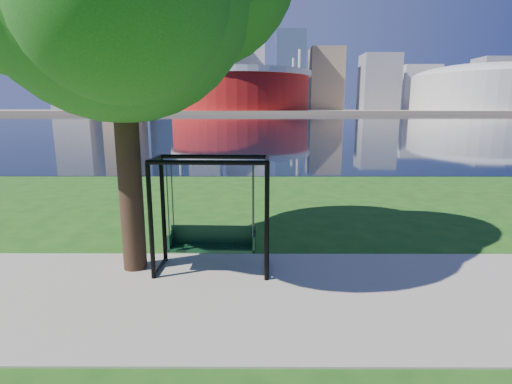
{
  "coord_description": "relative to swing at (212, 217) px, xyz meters",
  "views": [
    {
      "loc": [
        0.3,
        -6.97,
        3.22
      ],
      "look_at": [
        0.27,
        0.0,
        1.76
      ],
      "focal_mm": 28.0,
      "sensor_mm": 36.0,
      "label": 1
    }
  ],
  "objects": [
    {
      "name": "arena",
      "position": [
        135.6,
        234.37,
        14.76
      ],
      "size": [
        84.0,
        84.0,
        26.56
      ],
      "color": "beige",
      "rests_on": "far_bank"
    },
    {
      "name": "river",
      "position": [
        0.6,
        101.37,
        -1.11
      ],
      "size": [
        900.0,
        180.0,
        0.02
      ],
      "primitive_type": "cube",
      "color": "black",
      "rests_on": "ground"
    },
    {
      "name": "swing",
      "position": [
        0.0,
        0.0,
        0.0
      ],
      "size": [
        2.29,
        1.05,
        2.31
      ],
      "rotation": [
        0.0,
        0.0,
        -0.03
      ],
      "color": "black",
      "rests_on": "ground"
    },
    {
      "name": "path",
      "position": [
        0.6,
        -1.13,
        -1.1
      ],
      "size": [
        120.0,
        4.0,
        0.03
      ],
      "primitive_type": "cube",
      "color": "#9E937F",
      "rests_on": "ground"
    },
    {
      "name": "ground",
      "position": [
        0.6,
        -0.63,
        -1.12
      ],
      "size": [
        900.0,
        900.0,
        0.0
      ],
      "primitive_type": "plane",
      "color": "#1E5114",
      "rests_on": "ground"
    },
    {
      "name": "skyline",
      "position": [
        -3.67,
        318.77,
        34.77
      ],
      "size": [
        392.0,
        66.0,
        96.5
      ],
      "color": "gray",
      "rests_on": "far_bank"
    },
    {
      "name": "far_bank",
      "position": [
        0.6,
        305.37,
        -0.12
      ],
      "size": [
        900.0,
        228.0,
        2.0
      ],
      "primitive_type": "cube",
      "color": "#937F60",
      "rests_on": "ground"
    },
    {
      "name": "stadium",
      "position": [
        -9.4,
        234.37,
        13.11
      ],
      "size": [
        83.0,
        83.0,
        32.0
      ],
      "color": "maroon",
      "rests_on": "far_bank"
    }
  ]
}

